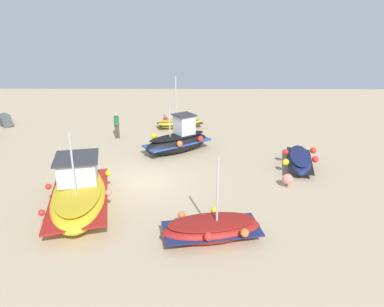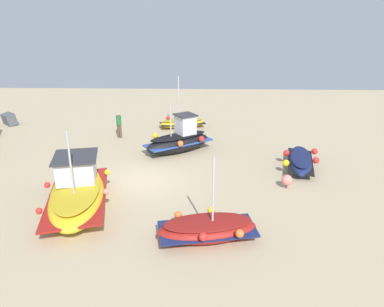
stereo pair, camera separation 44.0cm
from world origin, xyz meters
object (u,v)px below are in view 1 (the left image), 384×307
Objects in this scene: fishing_boat_1 at (178,140)px; fishing_boat_3 at (79,193)px; fishing_boat_0 at (212,229)px; fishing_boat_4 at (180,123)px; person_walking at (117,124)px; mooring_buoy_0 at (287,179)px; fishing_boat_2 at (300,160)px.

fishing_boat_1 is 0.71× the size of fishing_boat_3.
fishing_boat_0 is 14.16m from fishing_boat_4.
fishing_boat_0 is 0.66× the size of fishing_boat_3.
fishing_boat_1 is at bearing -104.19° from fishing_boat_4.
mooring_buoy_0 is (-7.29, -9.39, -0.57)m from person_walking.
fishing_boat_2 is at bearing -136.88° from fishing_boat_0.
fishing_boat_4 is at bearing 29.11° from mooring_buoy_0.
fishing_boat_3 is 9.41m from mooring_buoy_0.
person_walking is (2.55, 4.08, 0.26)m from fishing_boat_1.
person_walking is 2.56× the size of mooring_buoy_0.
fishing_boat_1 is 2.47× the size of person_walking.
person_walking is (-2.43, 3.98, 0.63)m from fishing_boat_4.
person_walking is at bearing -163.85° from fishing_boat_4.
fishing_boat_2 is at bearing -53.54° from fishing_boat_1.
fishing_boat_4 is 4.71m from person_walking.
fishing_boat_1 reaches higher than fishing_boat_2.
fishing_boat_1 is 7.13m from mooring_buoy_0.
fishing_boat_1 is 1.13× the size of fishing_boat_4.
fishing_boat_3 is at bearing -54.17° from fishing_boat_2.
fishing_boat_3 is (-6.84, 3.85, -0.00)m from fishing_boat_1.
mooring_buoy_0 is at bearing -14.00° from fishing_boat_2.
fishing_boat_0 is 0.92× the size of fishing_boat_1.
fishing_boat_2 is 11.36m from fishing_boat_3.
fishing_boat_1 is at bearing -119.39° from person_walking.
fishing_boat_2 is 2.77m from mooring_buoy_0.
fishing_boat_3 is 8.82× the size of mooring_buoy_0.
fishing_boat_0 is at bearing -151.44° from person_walking.
fishing_boat_3 is at bearing 102.92° from mooring_buoy_0.
fishing_boat_0 reaches higher than person_walking.
fishing_boat_0 is 8.44m from fishing_boat_2.
fishing_boat_0 reaches higher than fishing_boat_1.
fishing_boat_4 is at bearing -94.19° from fishing_boat_0.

